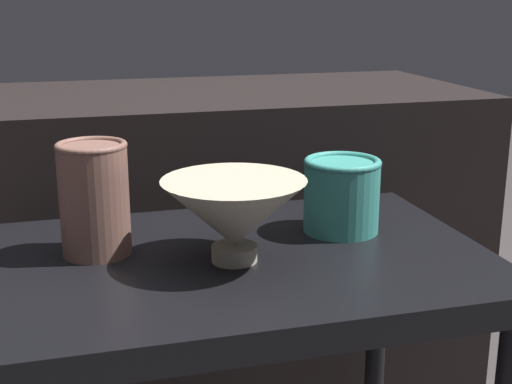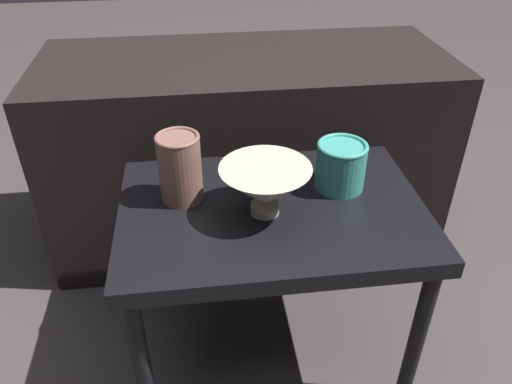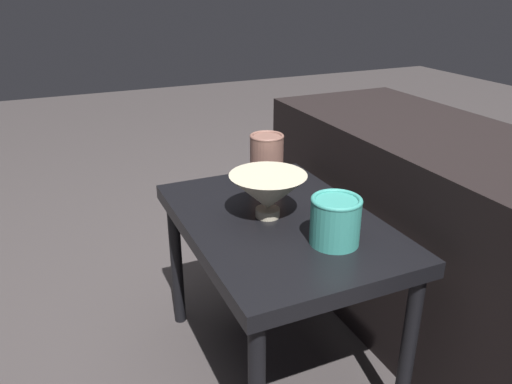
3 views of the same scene
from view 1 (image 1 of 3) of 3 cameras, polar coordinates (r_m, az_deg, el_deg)
The scene contains 5 objects.
table at distance 1.02m, azimuth -0.92°, elevation -7.89°, with size 0.68×0.46×0.47m.
couch_backdrop at distance 1.54m, azimuth -5.90°, elevation -3.61°, with size 1.22×0.50×0.62m.
bowl at distance 0.95m, azimuth -1.77°, elevation -1.78°, with size 0.19×0.19×0.11m.
vase_textured_left at distance 1.00m, azimuth -12.81°, elevation -0.41°, with size 0.10×0.10×0.16m.
vase_colorful_right at distance 1.08m, azimuth 6.87°, elevation -0.12°, with size 0.12×0.12×0.11m.
Camera 1 is at (-0.23, -0.90, 0.82)m, focal length 50.00 mm.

